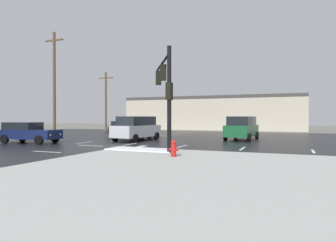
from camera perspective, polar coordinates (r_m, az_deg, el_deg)
name	(u,v)px	position (r m, az deg, el deg)	size (l,w,h in m)	color
ground_plane	(107,144)	(23.35, -11.37, -4.18)	(120.00, 120.00, 0.00)	slate
road_asphalt	(107,144)	(23.35, -11.37, -4.15)	(44.00, 44.00, 0.02)	black
sidewalk_corner	(251,199)	(7.67, 15.33, -13.82)	(18.00, 18.00, 0.14)	#B2B2AD
snow_strip_curbside	(142,149)	(17.37, -4.91, -5.29)	(4.00, 1.60, 0.06)	white
lane_markings	(110,146)	(21.55, -10.73, -4.53)	(36.15, 36.15, 0.01)	silver
traffic_signal_mast	(165,84)	(17.51, -0.54, 6.97)	(2.99, 4.94, 5.55)	black
fire_hydrant	(174,148)	(14.35, 1.05, -5.09)	(0.48, 0.26, 0.79)	red
strip_building_background	(213,113)	(50.12, 8.48, 1.45)	(27.85, 8.00, 5.25)	#BCB29E
suv_green	(242,128)	(27.18, 13.63, -1.19)	(2.50, 4.96, 2.03)	#195933
suv_silver	(137,128)	(25.72, -5.89, -1.28)	(2.59, 4.99, 2.03)	#B7BABF
sedan_navy	(28,132)	(25.49, -24.66, -1.90)	(4.66, 2.38, 1.58)	#141E47
sedan_black	(131,129)	(30.30, -7.01, -1.43)	(4.56, 2.08, 1.58)	black
utility_pole_far	(54,82)	(32.49, -20.49, 6.76)	(2.20, 0.28, 10.42)	brown
utility_pole_distant	(106,100)	(43.22, -11.54, 3.80)	(2.20, 0.28, 8.22)	brown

